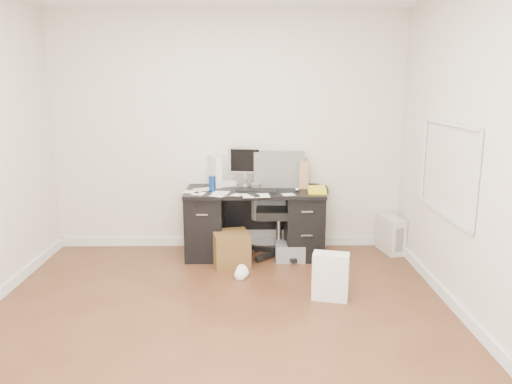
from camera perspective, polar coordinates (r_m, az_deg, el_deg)
ground at (r=4.16m, az=-4.26°, el=-14.74°), size 4.00×4.00×0.00m
room_shell at (r=3.74m, az=-4.14°, el=8.73°), size 4.02×4.02×2.71m
desk at (r=5.55m, az=-0.18°, el=-3.27°), size 1.50×0.70×0.75m
loose_papers at (r=5.42m, az=-2.29°, el=0.16°), size 1.10×0.60×0.00m
lcd_monitor at (r=5.60m, az=-1.24°, el=2.93°), size 0.39×0.25×0.46m
keyboard at (r=5.37m, az=0.07°, el=0.17°), size 0.45×0.20×0.02m
computer_mouse at (r=5.36m, az=4.72°, el=0.28°), size 0.07×0.07×0.05m
travel_mug at (r=5.39m, az=-5.03°, el=0.95°), size 0.08×0.08×0.17m
white_binder at (r=5.66m, az=-4.76°, el=2.41°), size 0.25×0.33×0.34m
magazine_file at (r=5.63m, az=5.43°, el=2.14°), size 0.15×0.27×0.31m
pen_cup at (r=5.69m, az=2.15°, el=2.11°), size 0.13×0.13×0.27m
yellow_book at (r=5.40m, az=7.05°, el=0.26°), size 0.22×0.28×0.05m
paper_remote at (r=5.17m, az=-0.01°, el=-0.30°), size 0.30×0.25×0.02m
office_chair at (r=5.49m, az=2.65°, el=-1.59°), size 0.67×0.67×1.15m
pc_tower at (r=5.92m, az=15.14°, el=-4.70°), size 0.26×0.44×0.41m
shopping_bag at (r=4.53m, az=8.51°, el=-9.52°), size 0.36×0.30×0.43m
wicker_basket at (r=5.31m, az=-2.88°, el=-6.49°), size 0.43×0.43×0.36m
desk_printer at (r=5.49m, az=3.89°, el=-6.83°), size 0.32×0.26×0.19m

